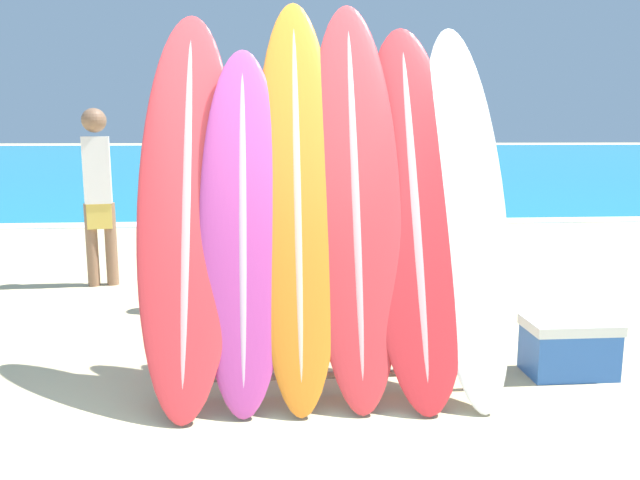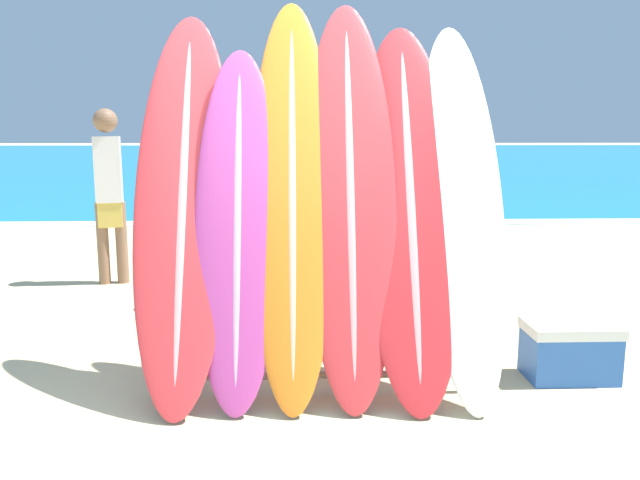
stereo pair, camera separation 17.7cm
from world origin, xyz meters
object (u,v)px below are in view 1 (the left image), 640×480
(surfboard_slot_1, at_px, (243,224))
(cooler_box, at_px, (569,347))
(surfboard_slot_0, at_px, (187,203))
(person_mid_beach, at_px, (239,208))
(surfboard_slot_2, at_px, (297,196))
(person_near_water, at_px, (98,190))
(person_far_left, at_px, (399,180))
(surfboard_slot_3, at_px, (355,197))
(surfboard_slot_5, at_px, (466,206))
(surfboard_rack, at_px, (331,325))
(surfboard_slot_4, at_px, (414,207))
(person_far_right, at_px, (232,181))

(surfboard_slot_1, bearing_deg, cooler_box, 3.58)
(surfboard_slot_0, relative_size, person_mid_beach, 1.39)
(surfboard_slot_2, height_order, person_near_water, surfboard_slot_2)
(person_mid_beach, height_order, person_far_left, person_far_left)
(surfboard_slot_3, xyz_separation_m, person_mid_beach, (-0.77, 1.74, -0.27))
(person_near_water, bearing_deg, surfboard_slot_5, 125.46)
(surfboard_rack, distance_m, person_mid_beach, 2.02)
(surfboard_slot_3, bearing_deg, person_mid_beach, 113.79)
(surfboard_slot_1, relative_size, cooler_box, 3.66)
(surfboard_slot_4, bearing_deg, surfboard_slot_5, 0.15)
(person_mid_beach, bearing_deg, surfboard_slot_2, -102.20)
(person_far_left, distance_m, cooler_box, 4.61)
(surfboard_slot_4, height_order, person_near_water, surfboard_slot_4)
(surfboard_rack, distance_m, surfboard_slot_3, 0.77)
(surfboard_slot_2, relative_size, surfboard_slot_3, 1.00)
(surfboard_slot_0, xyz_separation_m, surfboard_slot_1, (0.32, -0.08, -0.11))
(surfboard_slot_2, relative_size, cooler_box, 4.20)
(surfboard_slot_4, height_order, person_far_left, surfboard_slot_4)
(surfboard_slot_5, bearing_deg, person_near_water, 136.65)
(surfboard_slot_2, xyz_separation_m, person_far_right, (-0.62, 4.03, -0.23))
(surfboard_slot_0, height_order, surfboard_slot_4, surfboard_slot_0)
(surfboard_slot_2, bearing_deg, surfboard_slot_4, 0.44)
(surfboard_slot_0, relative_size, person_far_right, 1.31)
(surfboard_slot_3, distance_m, cooler_box, 1.71)
(person_near_water, relative_size, person_mid_beach, 1.08)
(surfboard_slot_5, bearing_deg, cooler_box, 4.59)
(person_mid_beach, bearing_deg, surfboard_slot_0, -122.81)
(surfboard_slot_1, xyz_separation_m, person_far_left, (1.86, 4.68, -0.12))
(person_mid_beach, distance_m, cooler_box, 2.83)
(surfboard_rack, bearing_deg, person_mid_beach, 108.29)
(surfboard_slot_2, height_order, surfboard_slot_4, surfboard_slot_2)
(surfboard_rack, distance_m, person_far_left, 4.96)
(surfboard_slot_3, height_order, person_near_water, surfboard_slot_3)
(surfboard_slot_4, height_order, person_mid_beach, surfboard_slot_4)
(person_far_left, bearing_deg, surfboard_slot_1, -116.33)
(surfboard_rack, bearing_deg, person_near_water, 125.81)
(surfboard_rack, relative_size, person_far_right, 1.15)
(surfboard_slot_1, height_order, surfboard_slot_3, surfboard_slot_3)
(surfboard_slot_3, height_order, person_mid_beach, surfboard_slot_3)
(person_far_left, bearing_deg, surfboard_rack, -110.68)
(surfboard_slot_1, relative_size, person_far_left, 1.23)
(surfboard_slot_2, height_order, surfboard_slot_3, surfboard_slot_2)
(person_far_left, bearing_deg, surfboard_slot_5, -101.39)
(person_near_water, xyz_separation_m, person_far_left, (3.41, 1.90, -0.06))
(surfboard_rack, bearing_deg, person_far_right, 101.01)
(surfboard_rack, xyz_separation_m, person_far_right, (-0.81, 4.16, 0.52))
(person_far_left, bearing_deg, person_mid_beach, -129.20)
(surfboard_rack, height_order, surfboard_slot_5, surfboard_slot_5)
(person_near_water, bearing_deg, surfboard_rack, 114.63)
(person_near_water, distance_m, cooler_box, 4.53)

